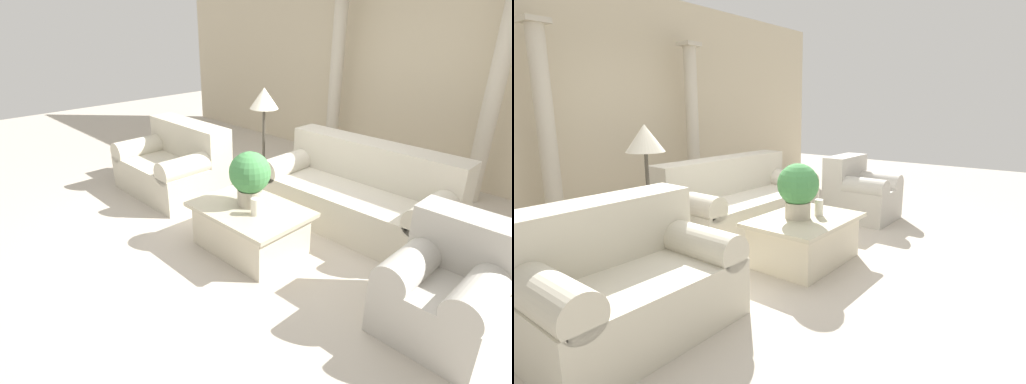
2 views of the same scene
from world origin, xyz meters
The scene contains 11 objects.
ground_plane centered at (0.00, 0.00, 0.00)m, with size 16.00×16.00×0.00m, color #BCB2A3.
wall_back centered at (0.00, 2.85, 1.60)m, with size 10.00×0.06×3.20m.
sofa_long centered at (0.56, 0.85, 0.36)m, with size 2.11×0.99×0.90m.
loveseat centered at (-1.70, -0.12, 0.37)m, with size 1.40×0.99×0.90m.
coffee_table centered at (0.13, -0.45, 0.24)m, with size 1.12×0.81×0.46m.
potted_plant centered at (0.08, -0.39, 0.77)m, with size 0.41×0.41×0.55m.
pillar_candle centered at (0.28, -0.52, 0.55)m, with size 0.09×0.09×0.17m.
floor_lamp centered at (-0.85, 0.73, 1.19)m, with size 0.37×0.37×1.39m.
column_left centered at (-0.99, 2.45, 1.29)m, with size 0.28×0.28×2.52m.
column_right centered at (1.25, 2.45, 1.29)m, with size 0.28×0.28×2.52m.
armchair centered at (1.97, -0.16, 0.37)m, with size 0.77×0.87×0.87m.
Camera 2 is at (-3.12, -2.52, 1.56)m, focal length 28.00 mm.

